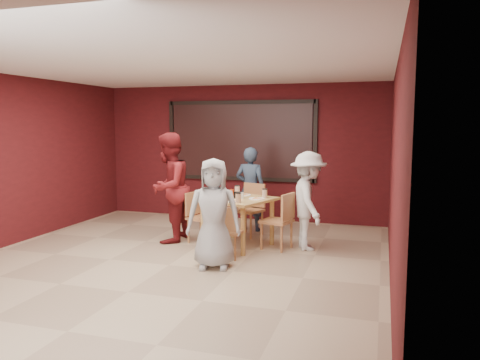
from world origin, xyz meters
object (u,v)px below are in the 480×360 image
(chair_right, at_px, (281,218))
(chair_front, at_px, (227,229))
(diner_front, at_px, (214,214))
(dining_table, at_px, (238,204))
(chair_left, at_px, (199,214))
(chair_back, at_px, (251,206))
(diner_left, at_px, (169,188))
(diner_right, at_px, (308,201))
(diner_back, at_px, (250,189))

(chair_right, bearing_deg, chair_front, -132.06)
(chair_front, bearing_deg, diner_front, -94.39)
(dining_table, distance_m, chair_right, 0.74)
(chair_front, relative_size, chair_left, 0.93)
(chair_back, xyz_separation_m, diner_left, (-1.20, -0.85, 0.40))
(chair_right, height_order, diner_right, diner_right)
(chair_left, xyz_separation_m, diner_right, (1.84, 0.08, 0.30))
(chair_right, height_order, diner_back, diner_back)
(chair_back, height_order, diner_left, diner_left)
(chair_back, xyz_separation_m, diner_back, (-0.11, 0.36, 0.26))
(dining_table, distance_m, diner_front, 1.21)
(chair_back, xyz_separation_m, chair_left, (-0.70, -0.75, -0.04))
(dining_table, xyz_separation_m, diner_right, (1.13, 0.15, 0.09))
(chair_right, bearing_deg, diner_right, 19.78)
(chair_right, relative_size, diner_back, 0.58)
(diner_front, distance_m, diner_left, 1.71)
(dining_table, height_order, chair_right, dining_table)
(diner_back, bearing_deg, diner_left, 51.26)
(dining_table, relative_size, diner_right, 0.82)
(chair_left, xyz_separation_m, diner_left, (-0.49, -0.11, 0.45))
(chair_right, bearing_deg, diner_front, -119.83)
(chair_back, height_order, diner_back, diner_back)
(chair_front, relative_size, diner_back, 0.50)
(chair_back, bearing_deg, chair_right, -47.92)
(chair_front, xyz_separation_m, chair_right, (0.66, 0.73, 0.07))
(dining_table, height_order, chair_left, dining_table)
(chair_front, height_order, chair_back, chair_back)
(dining_table, bearing_deg, diner_left, -178.13)
(chair_left, bearing_deg, chair_front, -45.46)
(chair_left, bearing_deg, diner_back, 61.80)
(chair_left, relative_size, chair_right, 0.93)
(dining_table, height_order, diner_left, diner_left)
(chair_back, distance_m, diner_front, 2.03)
(chair_back, height_order, chair_left, chair_back)
(diner_left, xyz_separation_m, diner_right, (2.34, 0.19, -0.14))
(diner_right, bearing_deg, diner_left, 72.60)
(dining_table, bearing_deg, chair_right, 0.11)
(chair_left, height_order, diner_front, diner_front)
(chair_left, bearing_deg, chair_back, 46.72)
(chair_front, xyz_separation_m, diner_right, (1.06, 0.87, 0.34))
(diner_back, bearing_deg, chair_left, 64.98)
(diner_front, relative_size, diner_right, 0.98)
(chair_front, height_order, diner_left, diner_left)
(diner_front, bearing_deg, diner_back, 78.98)
(chair_right, distance_m, diner_back, 1.47)
(dining_table, bearing_deg, diner_right, 7.46)
(chair_left, bearing_deg, chair_right, -2.58)
(diner_back, xyz_separation_m, diner_left, (-1.09, -1.21, 0.14))
(diner_front, relative_size, diner_left, 0.83)
(chair_left, height_order, diner_right, diner_right)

